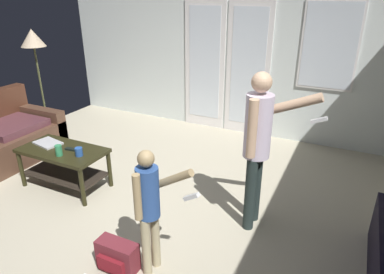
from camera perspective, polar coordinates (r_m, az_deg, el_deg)
ground_plane at (r=3.82m, az=-10.16°, el=-11.98°), size 5.78×5.44×0.02m
wall_back_with_doors at (r=5.56m, az=5.93°, el=14.15°), size 5.78×0.09×2.68m
coffee_table at (r=4.28m, az=-20.56°, el=-3.51°), size 1.01×0.53×0.49m
person_adult at (r=3.17m, az=11.05°, el=-0.32°), size 0.68×0.42×1.54m
person_child at (r=2.70m, az=-7.06°, el=-10.80°), size 0.49×0.30×1.11m
floor_lamp at (r=5.92m, az=-24.91°, el=13.97°), size 0.37×0.37×1.64m
backpack at (r=3.10m, az=-12.36°, el=-18.79°), size 0.36×0.19×0.26m
laptop_closed at (r=4.43m, az=-22.87°, el=-0.92°), size 0.36×0.27×0.02m
cup_near_edge at (r=4.05m, az=-21.32°, el=-2.09°), size 0.07×0.07×0.12m
cup_by_laptop at (r=3.97m, az=-18.31°, el=-2.35°), size 0.08×0.08×0.10m
tv_remote_black at (r=4.15m, az=-19.31°, el=-1.96°), size 0.17×0.07×0.02m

